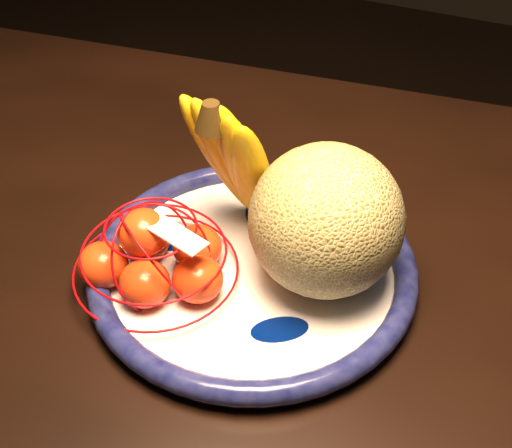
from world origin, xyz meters
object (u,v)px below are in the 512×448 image
at_px(fruit_bowl, 252,268).
at_px(mandarin_bag, 155,257).
at_px(cantaloupe, 326,221).
at_px(banana_bunch, 239,159).
at_px(dining_table, 230,296).

relative_size(fruit_bowl, mandarin_bag, 1.92).
bearing_deg(cantaloupe, fruit_bowl, -165.93).
xyz_separation_m(banana_bunch, mandarin_bag, (-0.05, -0.11, -0.07)).
xyz_separation_m(dining_table, cantaloupe, (0.11, -0.01, 0.17)).
bearing_deg(mandarin_bag, dining_table, 59.07).
relative_size(dining_table, mandarin_bag, 7.84).
bearing_deg(mandarin_bag, fruit_bowl, 30.93).
height_order(dining_table, mandarin_bag, mandarin_bag).
bearing_deg(cantaloupe, mandarin_bag, -156.20).
bearing_deg(cantaloupe, banana_bunch, 162.33).
height_order(fruit_bowl, banana_bunch, banana_bunch).
bearing_deg(fruit_bowl, cantaloupe, 14.07).
xyz_separation_m(dining_table, fruit_bowl, (0.04, -0.03, 0.09)).
bearing_deg(banana_bunch, fruit_bowl, -34.25).
distance_m(fruit_bowl, banana_bunch, 0.12).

